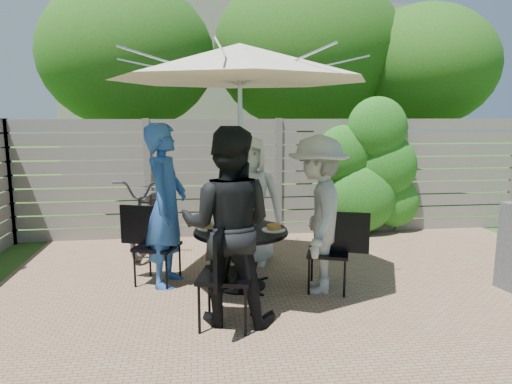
{
  "coord_description": "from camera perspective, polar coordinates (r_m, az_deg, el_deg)",
  "views": [
    {
      "loc": [
        -1.22,
        -3.98,
        1.91
      ],
      "look_at": [
        -0.6,
        1.04,
        1.04
      ],
      "focal_mm": 32.0,
      "sensor_mm": 36.0,
      "label": 1
    }
  ],
  "objects": [
    {
      "name": "backyard_envelope",
      "position": [
        14.35,
        -1.87,
        12.49
      ],
      "size": [
        60.0,
        60.0,
        5.0
      ],
      "color": "#34571B",
      "rests_on": "ground"
    },
    {
      "name": "patio_table",
      "position": [
        5.05,
        -1.9,
        -6.93
      ],
      "size": [
        1.22,
        1.22,
        0.67
      ],
      "rotation": [
        0.0,
        0.0,
        -0.23
      ],
      "color": "black",
      "rests_on": "ground"
    },
    {
      "name": "umbrella",
      "position": [
        4.87,
        -2.03,
        15.88
      ],
      "size": [
        3.25,
        3.25,
        2.63
      ],
      "rotation": [
        0.0,
        0.0,
        -0.23
      ],
      "color": "silver",
      "rests_on": "ground"
    },
    {
      "name": "chair_back",
      "position": [
        6.02,
        -0.58,
        -5.95
      ],
      "size": [
        0.59,
        0.72,
        0.95
      ],
      "rotation": [
        0.0,
        0.0,
        4.35
      ],
      "color": "black",
      "rests_on": "ground"
    },
    {
      "name": "person_back",
      "position": [
        5.77,
        -0.77,
        -1.18
      ],
      "size": [
        0.9,
        0.69,
        1.64
      ],
      "primitive_type": "imported",
      "rotation": [
        0.0,
        0.0,
        6.05
      ],
      "color": "silver",
      "rests_on": "ground"
    },
    {
      "name": "chair_left",
      "position": [
        5.33,
        -12.33,
        -8.43
      ],
      "size": [
        0.69,
        0.56,
        0.9
      ],
      "rotation": [
        0.0,
        0.0,
        5.93
      ],
      "color": "black",
      "rests_on": "ground"
    },
    {
      "name": "person_left",
      "position": [
        5.12,
        -11.16,
        -1.74
      ],
      "size": [
        0.58,
        0.75,
        1.82
      ],
      "primitive_type": "imported",
      "rotation": [
        0.0,
        0.0,
        7.62
      ],
      "color": "#2757AC",
      "rests_on": "ground"
    },
    {
      "name": "chair_front",
      "position": [
        4.21,
        -3.77,
        -12.9
      ],
      "size": [
        0.57,
        0.74,
        0.98
      ],
      "rotation": [
        0.0,
        0.0,
        1.33
      ],
      "color": "black",
      "rests_on": "ground"
    },
    {
      "name": "person_front",
      "position": [
        4.14,
        -3.54,
        -4.35
      ],
      "size": [
        1.01,
        0.87,
        1.81
      ],
      "primitive_type": "imported",
      "rotation": [
        0.0,
        0.0,
        2.91
      ],
      "color": "black",
      "rests_on": "ground"
    },
    {
      "name": "chair_right",
      "position": [
        5.07,
        9.12,
        -9.31
      ],
      "size": [
        0.68,
        0.54,
        0.89
      ],
      "rotation": [
        0.0,
        0.0,
        2.81
      ],
      "color": "black",
      "rests_on": "ground"
    },
    {
      "name": "person_right",
      "position": [
        4.91,
        7.72,
        -2.85
      ],
      "size": [
        0.87,
        1.21,
        1.7
      ],
      "primitive_type": "imported",
      "rotation": [
        0.0,
        0.0,
        4.48
      ],
      "color": "#A6A5A1",
      "rests_on": "ground"
    },
    {
      "name": "plate_back",
      "position": [
        5.34,
        -1.37,
        -3.5
      ],
      "size": [
        0.26,
        0.26,
        0.06
      ],
      "color": "white",
      "rests_on": "patio_table"
    },
    {
      "name": "plate_left",
      "position": [
        5.05,
        -5.97,
        -4.31
      ],
      "size": [
        0.26,
        0.26,
        0.06
      ],
      "color": "white",
      "rests_on": "patio_table"
    },
    {
      "name": "plate_front",
      "position": [
        4.65,
        -2.54,
        -5.52
      ],
      "size": [
        0.26,
        0.26,
        0.06
      ],
      "color": "white",
      "rests_on": "patio_table"
    },
    {
      "name": "plate_right",
      "position": [
        4.95,
        2.22,
        -4.55
      ],
      "size": [
        0.26,
        0.26,
        0.06
      ],
      "color": "white",
      "rests_on": "patio_table"
    },
    {
      "name": "glass_back",
      "position": [
        5.25,
        -2.66,
        -3.24
      ],
      "size": [
        0.07,
        0.07,
        0.14
      ],
      "primitive_type": "cylinder",
      "color": "silver",
      "rests_on": "patio_table"
    },
    {
      "name": "glass_left",
      "position": [
        4.92,
        -5.09,
        -4.13
      ],
      "size": [
        0.07,
        0.07,
        0.14
      ],
      "primitive_type": "cylinder",
      "color": "silver",
      "rests_on": "patio_table"
    },
    {
      "name": "glass_front",
      "position": [
        4.72,
        -1.09,
        -4.71
      ],
      "size": [
        0.07,
        0.07,
        0.14
      ],
      "primitive_type": "cylinder",
      "color": "silver",
      "rests_on": "patio_table"
    },
    {
      "name": "syrup_jug",
      "position": [
        5.03,
        -2.52,
        -3.67
      ],
      "size": [
        0.09,
        0.09,
        0.16
      ],
      "primitive_type": "cylinder",
      "color": "#59280C",
      "rests_on": "patio_table"
    },
    {
      "name": "coffee_cup",
      "position": [
        5.18,
        -0.48,
        -3.5
      ],
      "size": [
        0.08,
        0.08,
        0.12
      ],
      "primitive_type": "cylinder",
      "color": "#C6B293",
      "rests_on": "patio_table"
    },
    {
      "name": "bicycle",
      "position": [
        6.77,
        -13.25,
        -2.35
      ],
      "size": [
        0.87,
        2.06,
        1.05
      ],
      "primitive_type": "imported",
      "rotation": [
        0.0,
        0.0,
        -0.09
      ],
      "color": "#333338",
      "rests_on": "ground"
    }
  ]
}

